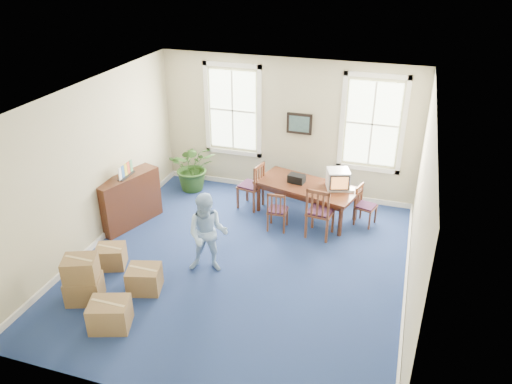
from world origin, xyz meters
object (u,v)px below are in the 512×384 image
(credenza, at_px, (129,200))
(cardboard_boxes, at_px, (98,277))
(potted_plant, at_px, (193,167))
(man, at_px, (208,234))
(conference_table, at_px, (306,200))
(chair_near_left, at_px, (278,210))
(crt_tv, at_px, (338,179))

(credenza, distance_m, cardboard_boxes, 2.51)
(potted_plant, xyz_separation_m, cardboard_boxes, (0.17, -4.31, -0.16))
(man, xyz_separation_m, cardboard_boxes, (-1.44, -1.33, -0.33))
(credenza, height_order, potted_plant, potted_plant)
(conference_table, bearing_deg, potted_plant, -173.53)
(chair_near_left, bearing_deg, cardboard_boxes, 50.69)
(potted_plant, bearing_deg, chair_near_left, -26.04)
(chair_near_left, bearing_deg, man, 62.32)
(cardboard_boxes, bearing_deg, potted_plant, 92.30)
(potted_plant, bearing_deg, man, -61.59)
(credenza, bearing_deg, chair_near_left, 32.72)
(potted_plant, height_order, cardboard_boxes, potted_plant)
(conference_table, bearing_deg, man, -100.92)
(conference_table, distance_m, chair_near_left, 0.87)
(conference_table, height_order, chair_near_left, chair_near_left)
(crt_tv, height_order, man, man)
(man, bearing_deg, crt_tv, 41.07)
(man, bearing_deg, potted_plant, 105.59)
(conference_table, bearing_deg, chair_near_left, -105.73)
(conference_table, relative_size, credenza, 1.50)
(conference_table, relative_size, cardboard_boxes, 1.41)
(cardboard_boxes, bearing_deg, man, 42.59)
(crt_tv, xyz_separation_m, potted_plant, (-3.51, 0.39, -0.35))
(credenza, relative_size, potted_plant, 1.21)
(crt_tv, bearing_deg, chair_near_left, -162.41)
(man, relative_size, potted_plant, 1.29)
(potted_plant, relative_size, cardboard_boxes, 0.78)
(potted_plant, distance_m, cardboard_boxes, 4.32)
(crt_tv, relative_size, cardboard_boxes, 0.32)
(credenza, bearing_deg, conference_table, 42.03)
(crt_tv, bearing_deg, potted_plant, 155.19)
(potted_plant, bearing_deg, credenza, -107.90)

